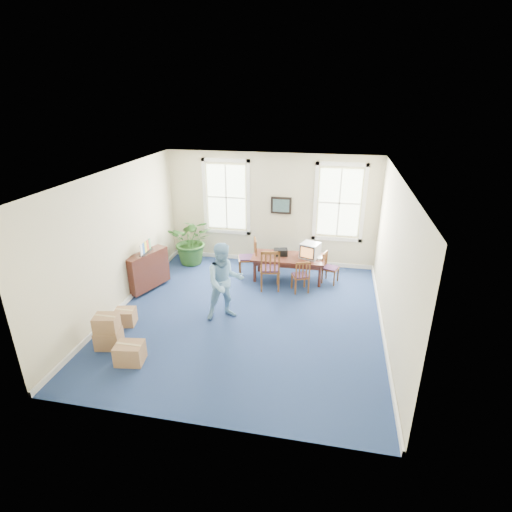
% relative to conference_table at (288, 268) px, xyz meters
% --- Properties ---
extents(floor, '(6.50, 6.50, 0.00)m').
position_rel_conference_table_xyz_m(floor, '(-0.67, -2.14, -0.33)').
color(floor, navy).
rests_on(floor, ground).
extents(ceiling, '(6.50, 6.50, 0.00)m').
position_rel_conference_table_xyz_m(ceiling, '(-0.67, -2.14, 2.87)').
color(ceiling, white).
rests_on(ceiling, ground).
extents(wall_back, '(6.50, 0.00, 6.50)m').
position_rel_conference_table_xyz_m(wall_back, '(-0.67, 1.11, 1.27)').
color(wall_back, beige).
rests_on(wall_back, ground).
extents(wall_front, '(6.50, 0.00, 6.50)m').
position_rel_conference_table_xyz_m(wall_front, '(-0.67, -5.39, 1.27)').
color(wall_front, beige).
rests_on(wall_front, ground).
extents(wall_left, '(0.00, 6.50, 6.50)m').
position_rel_conference_table_xyz_m(wall_left, '(-3.67, -2.14, 1.27)').
color(wall_left, beige).
rests_on(wall_left, ground).
extents(wall_right, '(0.00, 6.50, 6.50)m').
position_rel_conference_table_xyz_m(wall_right, '(2.33, -2.14, 1.27)').
color(wall_right, beige).
rests_on(wall_right, ground).
extents(baseboard_back, '(6.00, 0.04, 0.12)m').
position_rel_conference_table_xyz_m(baseboard_back, '(-0.67, 1.08, -0.27)').
color(baseboard_back, white).
rests_on(baseboard_back, ground).
extents(baseboard_left, '(0.04, 6.50, 0.12)m').
position_rel_conference_table_xyz_m(baseboard_left, '(-3.64, -2.14, -0.27)').
color(baseboard_left, white).
rests_on(baseboard_left, ground).
extents(baseboard_right, '(0.04, 6.50, 0.12)m').
position_rel_conference_table_xyz_m(baseboard_right, '(2.30, -2.14, -0.27)').
color(baseboard_right, white).
rests_on(baseboard_right, ground).
extents(window_left, '(1.40, 0.12, 2.20)m').
position_rel_conference_table_xyz_m(window_left, '(-1.97, 1.09, 1.57)').
color(window_left, white).
rests_on(window_left, ground).
extents(window_right, '(1.40, 0.12, 2.20)m').
position_rel_conference_table_xyz_m(window_right, '(1.23, 1.09, 1.57)').
color(window_right, white).
rests_on(window_right, ground).
extents(wall_picture, '(0.58, 0.06, 0.48)m').
position_rel_conference_table_xyz_m(wall_picture, '(-0.37, 1.06, 1.42)').
color(wall_picture, black).
rests_on(wall_picture, ground).
extents(conference_table, '(1.93, 0.90, 0.65)m').
position_rel_conference_table_xyz_m(conference_table, '(0.00, 0.00, 0.00)').
color(conference_table, '#4C2218').
rests_on(conference_table, ground).
extents(crt_tv, '(0.58, 0.61, 0.41)m').
position_rel_conference_table_xyz_m(crt_tv, '(0.56, 0.04, 0.53)').
color(crt_tv, '#B7B7BC').
rests_on(crt_tv, conference_table).
extents(game_console, '(0.20, 0.22, 0.05)m').
position_rel_conference_table_xyz_m(game_console, '(0.83, 0.00, 0.35)').
color(game_console, white).
rests_on(game_console, conference_table).
extents(equipment_bag, '(0.40, 0.31, 0.18)m').
position_rel_conference_table_xyz_m(equipment_bag, '(-0.22, 0.04, 0.42)').
color(equipment_bag, black).
rests_on(equipment_bag, conference_table).
extents(chair_near_left, '(0.58, 0.58, 1.11)m').
position_rel_conference_table_xyz_m(chair_near_left, '(-0.39, -0.65, 0.23)').
color(chair_near_left, brown).
rests_on(chair_near_left, ground).
extents(chair_near_right, '(0.51, 0.51, 0.88)m').
position_rel_conference_table_xyz_m(chair_near_right, '(0.39, -0.65, 0.11)').
color(chair_near_right, brown).
rests_on(chair_near_right, ground).
extents(chair_end_left, '(0.59, 0.59, 1.05)m').
position_rel_conference_table_xyz_m(chair_end_left, '(-1.13, 0.00, 0.20)').
color(chair_end_left, brown).
rests_on(chair_end_left, ground).
extents(chair_end_right, '(0.47, 0.47, 0.84)m').
position_rel_conference_table_xyz_m(chair_end_right, '(1.13, 0.00, 0.09)').
color(chair_end_right, brown).
rests_on(chair_end_right, ground).
extents(man, '(1.08, 1.00, 1.77)m').
position_rel_conference_table_xyz_m(man, '(-1.13, -2.26, 0.56)').
color(man, '#7AAED6').
rests_on(man, ground).
extents(credenza, '(0.74, 1.24, 0.94)m').
position_rel_conference_table_xyz_m(credenza, '(-3.42, -1.33, 0.14)').
color(credenza, '#4C2218').
rests_on(credenza, ground).
extents(brochure_rack, '(0.39, 0.69, 0.31)m').
position_rel_conference_table_xyz_m(brochure_rack, '(-3.40, -1.33, 0.77)').
color(brochure_rack, '#99999E').
rests_on(brochure_rack, credenza).
extents(potted_plant, '(1.43, 1.29, 1.42)m').
position_rel_conference_table_xyz_m(potted_plant, '(-2.88, 0.52, 0.38)').
color(potted_plant, '#264F1C').
rests_on(potted_plant, ground).
extents(cardboard_boxes, '(1.48, 1.48, 0.74)m').
position_rel_conference_table_xyz_m(cardboard_boxes, '(-2.92, -3.71, 0.04)').
color(cardboard_boxes, '#A3744D').
rests_on(cardboard_boxes, ground).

